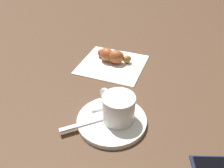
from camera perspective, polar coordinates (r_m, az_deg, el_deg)
ground_plane at (r=0.56m, az=-0.37°, el=-2.27°), size 1.80×1.80×0.00m
saucer at (r=0.49m, az=-0.06°, el=-8.54°), size 0.14×0.14×0.01m
espresso_cup at (r=0.47m, az=1.37°, el=-5.57°), size 0.08×0.08×0.05m
teaspoon at (r=0.48m, az=-1.42°, el=-7.72°), size 0.08×0.13×0.01m
sugar_packet at (r=0.51m, az=-1.69°, el=-5.06°), size 0.04×0.06×0.01m
napkin at (r=0.66m, az=0.04°, el=4.65°), size 0.19×0.20×0.00m
croissant at (r=0.66m, az=-0.05°, el=6.61°), size 0.06×0.10×0.04m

